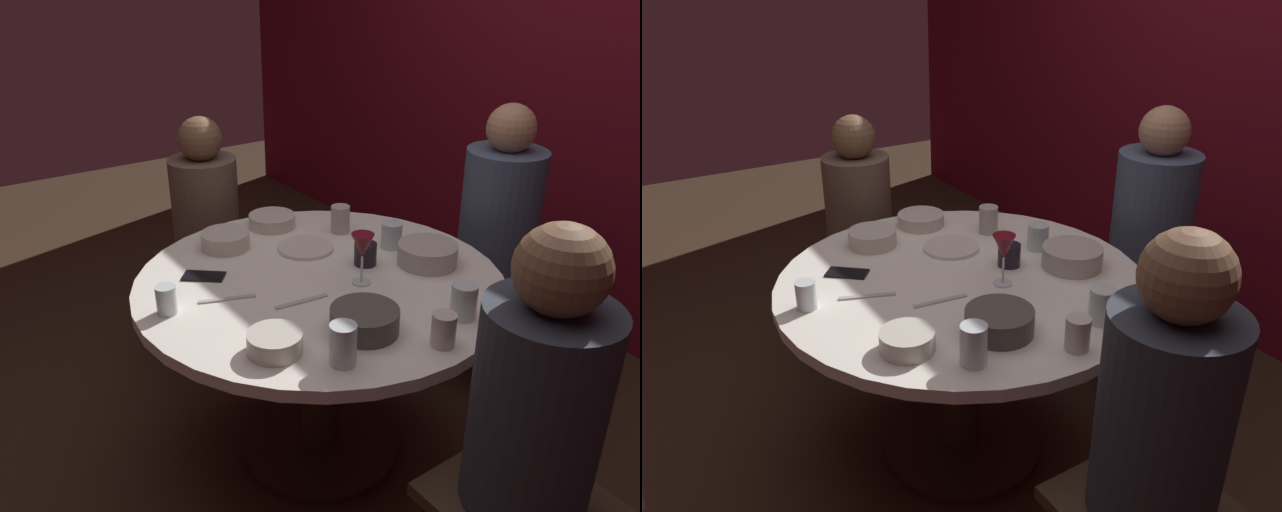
{
  "view_description": "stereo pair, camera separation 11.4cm",
  "coord_description": "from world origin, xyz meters",
  "views": [
    {
      "loc": [
        1.55,
        -1.1,
        1.71
      ],
      "look_at": [
        0.0,
        0.0,
        0.81
      ],
      "focal_mm": 35.55,
      "sensor_mm": 36.0,
      "label": 1
    },
    {
      "loc": [
        1.61,
        -1.01,
        1.71
      ],
      "look_at": [
        0.0,
        0.0,
        0.81
      ],
      "focal_mm": 35.55,
      "sensor_mm": 36.0,
      "label": 2
    }
  ],
  "objects": [
    {
      "name": "cup_by_left_diner",
      "position": [
        -0.05,
        0.36,
        0.78
      ],
      "size": [
        0.08,
        0.08,
        0.1
      ],
      "primitive_type": "cylinder",
      "color": "silver",
      "rests_on": "dining_table"
    },
    {
      "name": "seated_diner_right",
      "position": [
        0.87,
        0.0,
        0.75
      ],
      "size": [
        0.4,
        0.4,
        1.22
      ],
      "rotation": [
        0.0,
        0.0,
        3.14
      ],
      "color": "#3F2D1E",
      "rests_on": "ground"
    },
    {
      "name": "bowl_rice_portion",
      "position": [
        -0.48,
        0.1,
        0.75
      ],
      "size": [
        0.18,
        0.18,
        0.05
      ],
      "primitive_type": "cylinder",
      "color": "beige",
      "rests_on": "dining_table"
    },
    {
      "name": "seated_diner_back",
      "position": [
        0.0,
        0.91,
        0.74
      ],
      "size": [
        0.4,
        0.4,
        1.2
      ],
      "rotation": [
        0.0,
        0.0,
        4.71
      ],
      "color": "#3F2D1E",
      "rests_on": "ground"
    },
    {
      "name": "dining_table",
      "position": [
        0.0,
        0.0,
        0.57
      ],
      "size": [
        1.24,
        1.24,
        0.73
      ],
      "color": "silver",
      "rests_on": "ground"
    },
    {
      "name": "knife_near_plate",
      "position": [
        -0.04,
        -0.33,
        0.73
      ],
      "size": [
        0.08,
        0.17,
        0.01
      ],
      "primitive_type": "cube",
      "rotation": [
        0.0,
        0.0,
        -0.37
      ],
      "color": "#B7B7BC",
      "rests_on": "dining_table"
    },
    {
      "name": "cup_far_edge",
      "position": [
        -0.08,
        -0.51,
        0.77
      ],
      "size": [
        0.06,
        0.06,
        0.09
      ],
      "primitive_type": "cylinder",
      "color": "silver",
      "rests_on": "dining_table"
    },
    {
      "name": "bowl_serving_large",
      "position": [
        0.35,
        -0.09,
        0.77
      ],
      "size": [
        0.2,
        0.2,
        0.07
      ],
      "primitive_type": "cylinder",
      "color": "#4C4742",
      "rests_on": "dining_table"
    },
    {
      "name": "dinner_plate",
      "position": [
        -0.22,
        0.09,
        0.74
      ],
      "size": [
        0.21,
        0.21,
        0.01
      ],
      "primitive_type": "cylinder",
      "color": "silver",
      "rests_on": "dining_table"
    },
    {
      "name": "cup_center_front",
      "position": [
        -0.27,
        0.29,
        0.78
      ],
      "size": [
        0.07,
        0.07,
        0.11
      ],
      "primitive_type": "cylinder",
      "color": "#B2ADA3",
      "rests_on": "dining_table"
    },
    {
      "name": "candle_holder",
      "position": [
        0.01,
        0.19,
        0.77
      ],
      "size": [
        0.08,
        0.08,
        0.1
      ],
      "color": "black",
      "rests_on": "dining_table"
    },
    {
      "name": "ground_plane",
      "position": [
        0.0,
        0.0,
        0.0
      ],
      "size": [
        8.0,
        8.0,
        0.0
      ],
      "primitive_type": "plane",
      "color": "#382619"
    },
    {
      "name": "back_wall",
      "position": [
        0.0,
        1.61,
        1.3
      ],
      "size": [
        6.0,
        0.1,
        2.6
      ],
      "primitive_type": "cube",
      "color": "maroon",
      "rests_on": "ground"
    },
    {
      "name": "cup_beside_wine",
      "position": [
        0.46,
        0.2,
        0.78
      ],
      "size": [
        0.08,
        0.08,
        0.11
      ],
      "primitive_type": "cylinder",
      "color": "silver",
      "rests_on": "dining_table"
    },
    {
      "name": "seated_diner_left",
      "position": [
        -0.87,
        0.0,
        0.69
      ],
      "size": [
        0.4,
        0.4,
        1.11
      ],
      "rotation": [
        0.0,
        0.0,
        6.28
      ],
      "color": "#3F2D1E",
      "rests_on": "ground"
    },
    {
      "name": "fork_near_plate",
      "position": [
        0.11,
        -0.15,
        0.73
      ],
      "size": [
        0.04,
        0.18,
        0.01
      ],
      "primitive_type": "cube",
      "rotation": [
        0.0,
        0.0,
        -0.12
      ],
      "color": "#B7B7BC",
      "rests_on": "dining_table"
    },
    {
      "name": "bowl_salad_center",
      "position": [
        0.13,
        0.37,
        0.77
      ],
      "size": [
        0.21,
        0.21,
        0.07
      ],
      "primitive_type": "cylinder",
      "color": "#B2ADA3",
      "rests_on": "dining_table"
    },
    {
      "name": "cup_near_candle",
      "position": [
        0.53,
        0.04,
        0.78
      ],
      "size": [
        0.07,
        0.07,
        0.1
      ],
      "primitive_type": "cylinder",
      "color": "beige",
      "rests_on": "dining_table"
    },
    {
      "name": "cup_by_right_diner",
      "position": [
        0.44,
        -0.24,
        0.79
      ],
      "size": [
        0.07,
        0.07,
        0.12
      ],
      "primitive_type": "cylinder",
      "color": "silver",
      "rests_on": "dining_table"
    },
    {
      "name": "cell_phone",
      "position": [
        -0.23,
        -0.32,
        0.73
      ],
      "size": [
        0.14,
        0.15,
        0.01
      ],
      "primitive_type": "cube",
      "rotation": [
        0.0,
        0.0,
        2.43
      ],
      "color": "black",
      "rests_on": "dining_table"
    },
    {
      "name": "bowl_small_white",
      "position": [
        -0.4,
        -0.14,
        0.76
      ],
      "size": [
        0.18,
        0.18,
        0.06
      ],
      "primitive_type": "cylinder",
      "color": "beige",
      "rests_on": "dining_table"
    },
    {
      "name": "bowl_sauce_side",
      "position": [
        0.29,
        -0.36,
        0.76
      ],
      "size": [
        0.15,
        0.15,
        0.06
      ],
      "primitive_type": "cylinder",
      "color": "beige",
      "rests_on": "dining_table"
    },
    {
      "name": "wine_glass",
      "position": [
        0.11,
        0.09,
        0.86
      ],
      "size": [
        0.08,
        0.08,
        0.18
      ],
      "color": "silver",
      "rests_on": "dining_table"
    }
  ]
}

